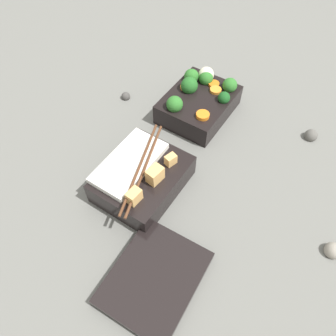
% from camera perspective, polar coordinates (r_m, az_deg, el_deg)
% --- Properties ---
extents(ground_plane, '(3.00, 3.00, 0.00)m').
position_cam_1_polar(ground_plane, '(0.71, 1.99, 3.47)').
color(ground_plane, slate).
extents(bento_tray_vegetable, '(0.17, 0.14, 0.08)m').
position_cam_1_polar(bento_tray_vegetable, '(0.76, 5.40, 11.55)').
color(bento_tray_vegetable, black).
rests_on(bento_tray_vegetable, ground_plane).
extents(bento_tray_rice, '(0.21, 0.14, 0.08)m').
position_cam_1_polar(bento_tray_rice, '(0.62, -4.63, -1.62)').
color(bento_tray_rice, black).
rests_on(bento_tray_rice, ground_plane).
extents(bento_lid, '(0.17, 0.14, 0.02)m').
position_cam_1_polar(bento_lid, '(0.56, -2.34, -18.63)').
color(bento_lid, black).
rests_on(bento_lid, ground_plane).
extents(pebble_0, '(0.03, 0.03, 0.03)m').
position_cam_1_polar(pebble_0, '(0.79, 23.62, 5.20)').
color(pebble_0, '#595651').
rests_on(pebble_0, ground_plane).
extents(pebble_1, '(0.03, 0.03, 0.03)m').
position_cam_1_polar(pebble_1, '(0.64, 26.77, -12.71)').
color(pebble_1, gray).
rests_on(pebble_1, ground_plane).
extents(pebble_2, '(0.02, 0.02, 0.02)m').
position_cam_1_polar(pebble_2, '(0.82, -7.35, 12.27)').
color(pebble_2, '#474442').
rests_on(pebble_2, ground_plane).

